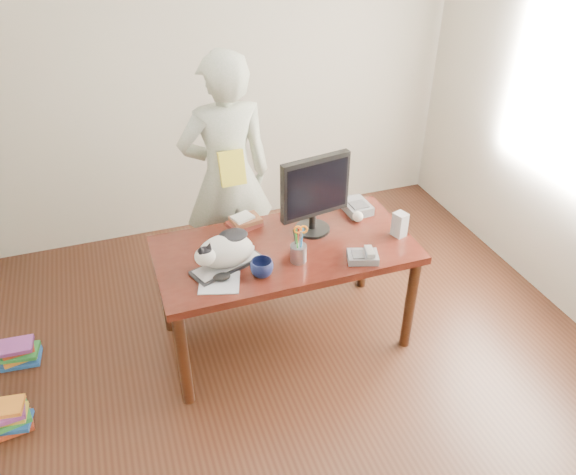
# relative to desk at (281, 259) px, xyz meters

# --- Properties ---
(room) EXTENTS (4.50, 4.50, 4.50)m
(room) POSITION_rel_desk_xyz_m (0.00, -0.68, 0.75)
(room) COLOR black
(room) RESTS_ON ground
(desk) EXTENTS (1.60, 0.80, 0.75)m
(desk) POSITION_rel_desk_xyz_m (0.00, 0.00, 0.00)
(desk) COLOR black
(desk) RESTS_ON ground
(keyboard) EXTENTS (0.46, 0.31, 0.03)m
(keyboard) POSITION_rel_desk_xyz_m (-0.39, -0.16, 0.16)
(keyboard) COLOR black
(keyboard) RESTS_ON desk
(cat) EXTENTS (0.40, 0.31, 0.24)m
(cat) POSITION_rel_desk_xyz_m (-0.40, -0.17, 0.27)
(cat) COLOR silver
(cat) RESTS_ON keyboard
(monitor) EXTENTS (0.47, 0.26, 0.52)m
(monitor) POSITION_rel_desk_xyz_m (0.23, 0.02, 0.44)
(monitor) COLOR black
(monitor) RESTS_ON desk
(pen_cup) EXTENTS (0.12, 0.12, 0.25)m
(pen_cup) POSITION_rel_desk_xyz_m (0.03, -0.24, 0.22)
(pen_cup) COLOR #96969C
(pen_cup) RESTS_ON desk
(mousepad) EXTENTS (0.28, 0.26, 0.01)m
(mousepad) POSITION_rel_desk_xyz_m (-0.47, -0.30, 0.15)
(mousepad) COLOR silver
(mousepad) RESTS_ON desk
(mouse) EXTENTS (0.12, 0.09, 0.04)m
(mouse) POSITION_rel_desk_xyz_m (-0.45, -0.28, 0.17)
(mouse) COLOR black
(mouse) RESTS_ON mousepad
(coffee_mug) EXTENTS (0.19, 0.19, 0.10)m
(coffee_mug) POSITION_rel_desk_xyz_m (-0.22, -0.31, 0.20)
(coffee_mug) COLOR black
(coffee_mug) RESTS_ON desk
(phone) EXTENTS (0.21, 0.18, 0.08)m
(phone) POSITION_rel_desk_xyz_m (0.39, -0.36, 0.18)
(phone) COLOR slate
(phone) RESTS_ON desk
(speaker) EXTENTS (0.09, 0.10, 0.16)m
(speaker) POSITION_rel_desk_xyz_m (0.73, -0.19, 0.23)
(speaker) COLOR #A7A7AA
(speaker) RESTS_ON desk
(baseball) EXTENTS (0.07, 0.07, 0.07)m
(baseball) POSITION_rel_desk_xyz_m (0.55, 0.05, 0.18)
(baseball) COLOR white
(baseball) RESTS_ON desk
(book_stack) EXTENTS (0.24, 0.20, 0.08)m
(book_stack) POSITION_rel_desk_xyz_m (-0.17, 0.24, 0.18)
(book_stack) COLOR #501A15
(book_stack) RESTS_ON desk
(calculator) EXTENTS (0.17, 0.23, 0.07)m
(calculator) POSITION_rel_desk_xyz_m (0.60, 0.18, 0.18)
(calculator) COLOR slate
(calculator) RESTS_ON desk
(person) EXTENTS (0.67, 0.45, 1.79)m
(person) POSITION_rel_desk_xyz_m (-0.18, 0.66, 0.29)
(person) COLOR silver
(person) RESTS_ON ground
(held_book) EXTENTS (0.17, 0.11, 0.24)m
(held_book) POSITION_rel_desk_xyz_m (-0.18, 0.49, 0.45)
(held_book) COLOR yellow
(held_book) RESTS_ON person
(book_pile_a) EXTENTS (0.27, 0.22, 0.18)m
(book_pile_a) POSITION_rel_desk_xyz_m (-1.75, -0.28, -0.51)
(book_pile_a) COLOR #A13117
(book_pile_a) RESTS_ON ground
(book_pile_b) EXTENTS (0.26, 0.20, 0.15)m
(book_pile_b) POSITION_rel_desk_xyz_m (-1.72, 0.27, -0.53)
(book_pile_b) COLOR #184590
(book_pile_b) RESTS_ON ground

